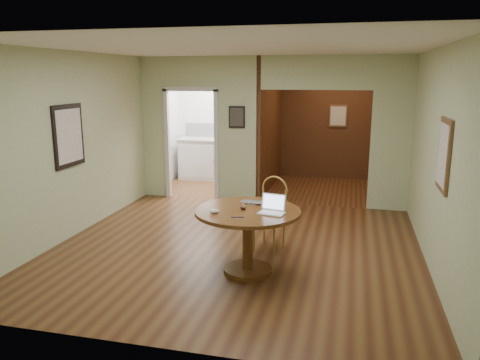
% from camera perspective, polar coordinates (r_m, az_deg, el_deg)
% --- Properties ---
extents(floor, '(5.00, 5.00, 0.00)m').
position_cam_1_polar(floor, '(6.55, -0.53, -8.39)').
color(floor, '#482514').
rests_on(floor, ground).
extents(room_shell, '(5.20, 7.50, 5.00)m').
position_cam_1_polar(room_shell, '(9.30, 1.34, 6.07)').
color(room_shell, white).
rests_on(room_shell, ground).
extents(dining_table, '(1.26, 1.26, 0.79)m').
position_cam_1_polar(dining_table, '(5.62, 0.95, -5.66)').
color(dining_table, brown).
rests_on(dining_table, ground).
extents(chair, '(0.53, 0.53, 1.01)m').
position_cam_1_polar(chair, '(6.43, 3.83, -3.56)').
color(chair, olive).
rests_on(chair, ground).
extents(open_laptop, '(0.33, 0.31, 0.21)m').
position_cam_1_polar(open_laptop, '(5.46, 3.99, -3.36)').
color(open_laptop, silver).
rests_on(open_laptop, dining_table).
extents(closed_laptop, '(0.35, 0.24, 0.03)m').
position_cam_1_polar(closed_laptop, '(5.78, 1.66, -2.90)').
color(closed_laptop, '#BABABF').
rests_on(closed_laptop, dining_table).
extents(mouse, '(0.13, 0.10, 0.05)m').
position_cam_1_polar(mouse, '(5.42, -3.12, -3.85)').
color(mouse, silver).
rests_on(mouse, dining_table).
extents(wine_glass, '(0.08, 0.08, 0.09)m').
position_cam_1_polar(wine_glass, '(5.55, 0.37, -3.21)').
color(wine_glass, white).
rests_on(wine_glass, dining_table).
extents(pen, '(0.14, 0.04, 0.01)m').
position_cam_1_polar(pen, '(5.27, -0.32, -4.55)').
color(pen, '#0C0F54').
rests_on(pen, dining_table).
extents(kitchen_cabinet, '(2.06, 0.60, 0.94)m').
position_cam_1_polar(kitchen_cabinet, '(10.69, -2.04, 2.51)').
color(kitchen_cabinet, silver).
rests_on(kitchen_cabinet, ground).
extents(grocery_bag, '(0.36, 0.32, 0.32)m').
position_cam_1_polar(grocery_bag, '(10.44, 1.33, 5.75)').
color(grocery_bag, beige).
rests_on(grocery_bag, kitchen_cabinet).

